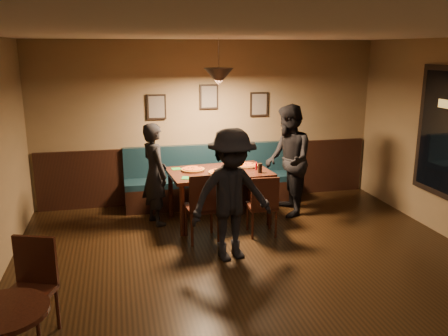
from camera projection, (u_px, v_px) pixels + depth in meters
name	position (u px, v px, depth m)	size (l,w,h in m)	color
floor	(270.00, 294.00, 5.24)	(7.00, 7.00, 0.00)	black
ceiling	(277.00, 33.00, 4.55)	(7.00, 7.00, 0.00)	silver
wall_back	(209.00, 122.00, 8.21)	(6.00, 6.00, 0.00)	#8C704F
wainscot	(209.00, 173.00, 8.40)	(5.88, 0.06, 1.00)	black
booth_bench	(213.00, 177.00, 8.14)	(3.00, 0.60, 1.00)	#0F232D
picture_left	(156.00, 107.00, 7.91)	(0.32, 0.04, 0.42)	black
picture_center	(209.00, 97.00, 8.07)	(0.32, 0.04, 0.42)	black
picture_right	(259.00, 104.00, 8.30)	(0.32, 0.04, 0.42)	black
pendant_lamp	(219.00, 77.00, 6.91)	(0.44, 0.44, 0.25)	black
dining_table	(219.00, 196.00, 7.37)	(1.53, 0.98, 0.82)	black
chair_near_left	(202.00, 206.00, 6.62)	(0.44, 0.44, 1.00)	#331C0E
chair_near_right	(262.00, 205.00, 6.83)	(0.40, 0.40, 0.91)	black
diner_left	(155.00, 174.00, 7.18)	(0.58, 0.38, 1.58)	black
diner_right	(288.00, 161.00, 7.56)	(0.88, 0.68, 1.80)	black
diner_front	(232.00, 195.00, 5.94)	(1.10, 0.63, 1.71)	black
pizza_a	(193.00, 169.00, 7.27)	(0.36, 0.36, 0.04)	#C16324
pizza_b	(220.00, 172.00, 7.11)	(0.36, 0.36, 0.04)	#C57025
pizza_c	(247.00, 165.00, 7.52)	(0.35, 0.35, 0.04)	orange
soda_glass	(260.00, 168.00, 7.14)	(0.07, 0.07, 0.15)	black
tabasco_bottle	(256.00, 166.00, 7.31)	(0.03, 0.03, 0.13)	#92040F
napkin_a	(176.00, 169.00, 7.37)	(0.14, 0.14, 0.01)	#217C28
napkin_b	(188.00, 178.00, 6.86)	(0.16, 0.16, 0.01)	#1F7530
cutlery_set	(223.00, 177.00, 6.92)	(0.02, 0.19, 0.00)	silver
cafe_chair_far	(27.00, 292.00, 4.32)	(0.42, 0.42, 0.95)	black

